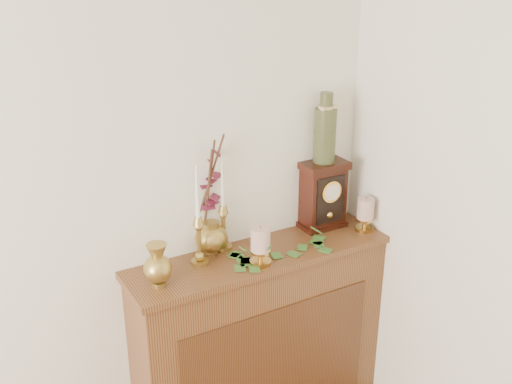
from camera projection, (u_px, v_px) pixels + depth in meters
console_shelf at (261, 344)px, 2.84m from camera, size 1.24×0.34×0.93m
candlestick_left at (199, 233)px, 2.50m from camera, size 0.08×0.08×0.45m
candlestick_center at (223, 220)px, 2.63m from camera, size 0.07×0.07×0.44m
bud_vase at (158, 266)px, 2.36m from camera, size 0.11×0.11×0.19m
ginger_jar at (210, 198)px, 2.60m from camera, size 0.22×0.24×0.55m
pillar_candle_left at (260, 244)px, 2.52m from camera, size 0.09×0.09×0.18m
pillar_candle_right at (365, 213)px, 2.83m from camera, size 0.09×0.09×0.17m
ivy_garland at (273, 251)px, 2.64m from camera, size 0.53×0.23×0.09m
mantel_clock at (323, 195)px, 2.85m from camera, size 0.22×0.16×0.33m
ceramic_vase at (325, 131)px, 2.73m from camera, size 0.10×0.10×0.33m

